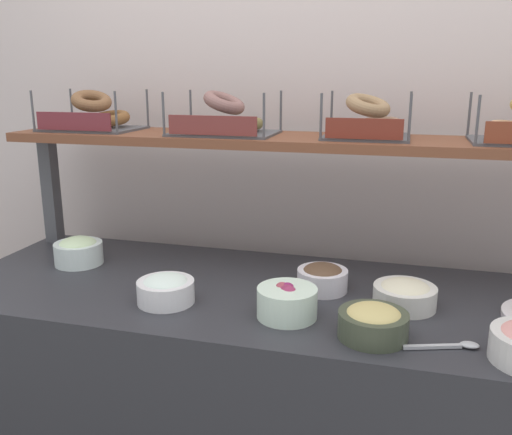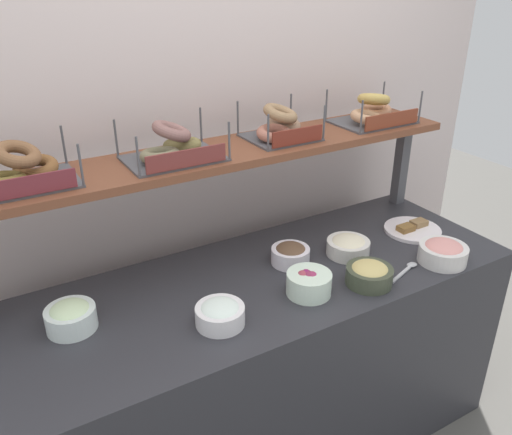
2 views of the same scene
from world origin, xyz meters
name	(u,v)px [view 2 (image 2 of 2)]	position (x,y,z in m)	size (l,w,h in m)	color
back_wall	(198,148)	(0.00, 0.55, 1.20)	(3.16, 0.06, 2.40)	beige
deli_counter	(265,367)	(0.00, 0.00, 0.42)	(1.96, 0.70, 0.85)	#2D2D33
shelf_riser_right	(401,163)	(0.92, 0.27, 1.05)	(0.05, 0.05, 0.40)	#4C4C51
upper_shelf	(229,152)	(0.00, 0.27, 1.26)	(1.92, 0.32, 0.03)	brown
bowl_lox_spread	(443,252)	(0.66, -0.25, 0.89)	(0.19, 0.19, 0.09)	silver
bowl_chocolate_spread	(290,254)	(0.14, 0.05, 0.89)	(0.15, 0.15, 0.08)	white
bowl_potato_salad	(348,246)	(0.38, -0.01, 0.89)	(0.17, 0.17, 0.08)	silver
bowl_cream_cheese	(220,313)	(-0.27, -0.16, 0.89)	(0.16, 0.16, 0.08)	white
bowl_scallion_spread	(71,316)	(-0.69, 0.07, 0.90)	(0.16, 0.16, 0.09)	white
bowl_hummus	(369,274)	(0.31, -0.22, 0.89)	(0.17, 0.17, 0.08)	#414836
bowl_beet_salad	(309,283)	(0.08, -0.16, 0.89)	(0.16, 0.16, 0.09)	white
serving_plate_white	(413,229)	(0.75, 0.00, 0.86)	(0.24, 0.24, 0.04)	white
serving_spoon_near_plate	(407,269)	(0.50, -0.23, 0.86)	(0.18, 0.07, 0.01)	#B7B7BC
bagel_basket_cinnamon_raisin	(20,171)	(-0.73, 0.27, 1.33)	(0.33, 0.26, 0.14)	#4C4C51
bagel_basket_poppy	(173,147)	(-0.23, 0.26, 1.33)	(0.34, 0.24, 0.15)	#4C4C51
bagel_basket_everything	(280,127)	(0.23, 0.28, 1.33)	(0.26, 0.25, 0.14)	#4C4C51
bagel_basket_sesame	(373,112)	(0.70, 0.27, 1.33)	(0.34, 0.25, 0.14)	#4C4C51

